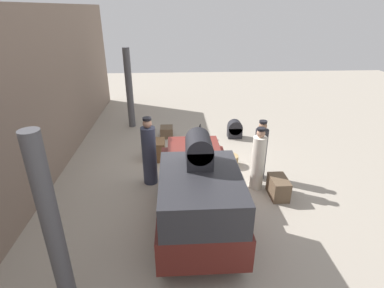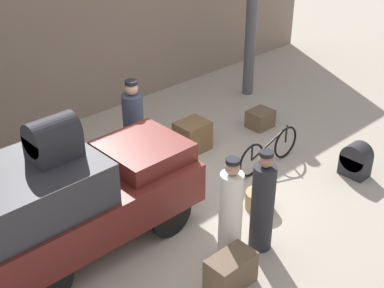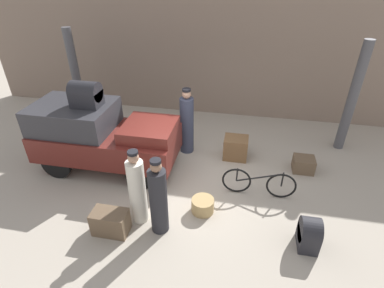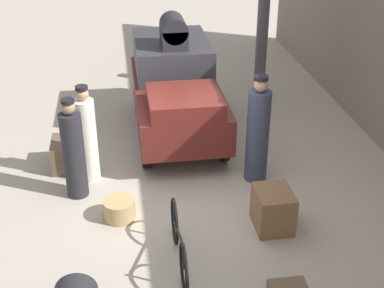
{
  "view_description": "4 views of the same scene",
  "coord_description": "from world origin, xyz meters",
  "px_view_note": "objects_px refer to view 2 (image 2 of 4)",
  "views": [
    {
      "loc": [
        -7.31,
        0.64,
        4.4
      ],
      "look_at": [
        0.2,
        0.2,
        0.95
      ],
      "focal_mm": 28.0,
      "sensor_mm": 36.0,
      "label": 1
    },
    {
      "loc": [
        -5.29,
        -5.66,
        5.48
      ],
      "look_at": [
        0.2,
        0.2,
        0.95
      ],
      "focal_mm": 50.0,
      "sensor_mm": 36.0,
      "label": 2
    },
    {
      "loc": [
        1.37,
        -5.78,
        4.68
      ],
      "look_at": [
        0.2,
        0.2,
        0.95
      ],
      "focal_mm": 28.0,
      "sensor_mm": 36.0,
      "label": 3
    },
    {
      "loc": [
        7.48,
        -0.86,
        4.88
      ],
      "look_at": [
        0.2,
        0.2,
        0.95
      ],
      "focal_mm": 50.0,
      "sensor_mm": 36.0,
      "label": 4
    }
  ],
  "objects_px": {
    "wicker_basket": "(260,200)",
    "trunk_large_brown": "(192,136)",
    "conductor_in_dark_uniform": "(263,205)",
    "porter_with_bicycle": "(231,213)",
    "porter_carrying_trunk": "(134,132)",
    "suitcase_tan_flat": "(231,271)",
    "trunk_barrel_dark": "(356,160)",
    "bicycle": "(269,151)",
    "trunk_wicker_pale": "(260,119)",
    "trunk_on_truck_roof": "(53,139)",
    "truck": "(75,197)"
  },
  "relations": [
    {
      "from": "conductor_in_dark_uniform",
      "to": "trunk_large_brown",
      "type": "bearing_deg",
      "value": 65.86
    },
    {
      "from": "trunk_wicker_pale",
      "to": "truck",
      "type": "bearing_deg",
      "value": -171.59
    },
    {
      "from": "truck",
      "to": "porter_carrying_trunk",
      "type": "height_order",
      "value": "porter_carrying_trunk"
    },
    {
      "from": "bicycle",
      "to": "conductor_in_dark_uniform",
      "type": "relative_size",
      "value": 0.99
    },
    {
      "from": "suitcase_tan_flat",
      "to": "trunk_on_truck_roof",
      "type": "relative_size",
      "value": 1.04
    },
    {
      "from": "porter_carrying_trunk",
      "to": "suitcase_tan_flat",
      "type": "relative_size",
      "value": 2.68
    },
    {
      "from": "wicker_basket",
      "to": "suitcase_tan_flat",
      "type": "bearing_deg",
      "value": -151.51
    },
    {
      "from": "truck",
      "to": "trunk_large_brown",
      "type": "distance_m",
      "value": 3.58
    },
    {
      "from": "conductor_in_dark_uniform",
      "to": "porter_with_bicycle",
      "type": "height_order",
      "value": "same"
    },
    {
      "from": "porter_with_bicycle",
      "to": "trunk_on_truck_roof",
      "type": "height_order",
      "value": "trunk_on_truck_roof"
    },
    {
      "from": "wicker_basket",
      "to": "trunk_large_brown",
      "type": "relative_size",
      "value": 0.76
    },
    {
      "from": "truck",
      "to": "trunk_wicker_pale",
      "type": "bearing_deg",
      "value": 8.41
    },
    {
      "from": "truck",
      "to": "trunk_on_truck_roof",
      "type": "xyz_separation_m",
      "value": [
        -0.21,
        0.0,
        1.06
      ]
    },
    {
      "from": "trunk_on_truck_roof",
      "to": "porter_with_bicycle",
      "type": "bearing_deg",
      "value": -43.71
    },
    {
      "from": "porter_with_bicycle",
      "to": "trunk_large_brown",
      "type": "xyz_separation_m",
      "value": [
        1.8,
        2.73,
        -0.48
      ]
    },
    {
      "from": "trunk_large_brown",
      "to": "truck",
      "type": "bearing_deg",
      "value": -162.69
    },
    {
      "from": "porter_carrying_trunk",
      "to": "trunk_large_brown",
      "type": "relative_size",
      "value": 2.92
    },
    {
      "from": "wicker_basket",
      "to": "truck",
      "type": "bearing_deg",
      "value": 156.78
    },
    {
      "from": "trunk_wicker_pale",
      "to": "suitcase_tan_flat",
      "type": "bearing_deg",
      "value": -144.3
    },
    {
      "from": "trunk_barrel_dark",
      "to": "trunk_large_brown",
      "type": "height_order",
      "value": "trunk_barrel_dark"
    },
    {
      "from": "conductor_in_dark_uniform",
      "to": "trunk_wicker_pale",
      "type": "xyz_separation_m",
      "value": [
        3.08,
        2.63,
        -0.59
      ]
    },
    {
      "from": "trunk_barrel_dark",
      "to": "trunk_large_brown",
      "type": "bearing_deg",
      "value": 119.3
    },
    {
      "from": "truck",
      "to": "trunk_wicker_pale",
      "type": "height_order",
      "value": "truck"
    },
    {
      "from": "bicycle",
      "to": "trunk_large_brown",
      "type": "distance_m",
      "value": 1.61
    },
    {
      "from": "bicycle",
      "to": "wicker_basket",
      "type": "relative_size",
      "value": 3.42
    },
    {
      "from": "wicker_basket",
      "to": "porter_carrying_trunk",
      "type": "height_order",
      "value": "porter_carrying_trunk"
    },
    {
      "from": "bicycle",
      "to": "trunk_wicker_pale",
      "type": "xyz_separation_m",
      "value": [
        1.15,
        1.19,
        -0.15
      ]
    },
    {
      "from": "conductor_in_dark_uniform",
      "to": "porter_with_bicycle",
      "type": "distance_m",
      "value": 0.53
    },
    {
      "from": "suitcase_tan_flat",
      "to": "trunk_large_brown",
      "type": "distance_m",
      "value": 3.9
    },
    {
      "from": "bicycle",
      "to": "trunk_wicker_pale",
      "type": "height_order",
      "value": "bicycle"
    },
    {
      "from": "porter_carrying_trunk",
      "to": "trunk_large_brown",
      "type": "distance_m",
      "value": 1.5
    },
    {
      "from": "conductor_in_dark_uniform",
      "to": "trunk_wicker_pale",
      "type": "bearing_deg",
      "value": 40.46
    },
    {
      "from": "conductor_in_dark_uniform",
      "to": "porter_carrying_trunk",
      "type": "xyz_separation_m",
      "value": [
        -0.08,
        3.01,
        0.08
      ]
    },
    {
      "from": "bicycle",
      "to": "trunk_barrel_dark",
      "type": "bearing_deg",
      "value": -54.27
    },
    {
      "from": "truck",
      "to": "wicker_basket",
      "type": "bearing_deg",
      "value": -23.22
    },
    {
      "from": "bicycle",
      "to": "porter_carrying_trunk",
      "type": "relative_size",
      "value": 0.89
    },
    {
      "from": "bicycle",
      "to": "trunk_wicker_pale",
      "type": "distance_m",
      "value": 1.67
    },
    {
      "from": "wicker_basket",
      "to": "conductor_in_dark_uniform",
      "type": "height_order",
      "value": "conductor_in_dark_uniform"
    },
    {
      "from": "porter_carrying_trunk",
      "to": "trunk_large_brown",
      "type": "xyz_separation_m",
      "value": [
        1.38,
        -0.09,
        -0.56
      ]
    },
    {
      "from": "wicker_basket",
      "to": "trunk_wicker_pale",
      "type": "xyz_separation_m",
      "value": [
        2.32,
        1.97,
        0.04
      ]
    },
    {
      "from": "porter_with_bicycle",
      "to": "suitcase_tan_flat",
      "type": "height_order",
      "value": "porter_with_bicycle"
    },
    {
      "from": "truck",
      "to": "trunk_large_brown",
      "type": "height_order",
      "value": "truck"
    },
    {
      "from": "bicycle",
      "to": "porter_carrying_trunk",
      "type": "bearing_deg",
      "value": 141.97
    },
    {
      "from": "bicycle",
      "to": "trunk_barrel_dark",
      "type": "height_order",
      "value": "bicycle"
    },
    {
      "from": "truck",
      "to": "bicycle",
      "type": "distance_m",
      "value": 4.05
    },
    {
      "from": "conductor_in_dark_uniform",
      "to": "trunk_large_brown",
      "type": "relative_size",
      "value": 2.64
    },
    {
      "from": "suitcase_tan_flat",
      "to": "trunk_barrel_dark",
      "type": "bearing_deg",
      "value": 5.83
    },
    {
      "from": "conductor_in_dark_uniform",
      "to": "porter_carrying_trunk",
      "type": "distance_m",
      "value": 3.01
    },
    {
      "from": "wicker_basket",
      "to": "trunk_wicker_pale",
      "type": "relative_size",
      "value": 0.94
    },
    {
      "from": "suitcase_tan_flat",
      "to": "trunk_on_truck_roof",
      "type": "bearing_deg",
      "value": 121.6
    }
  ]
}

